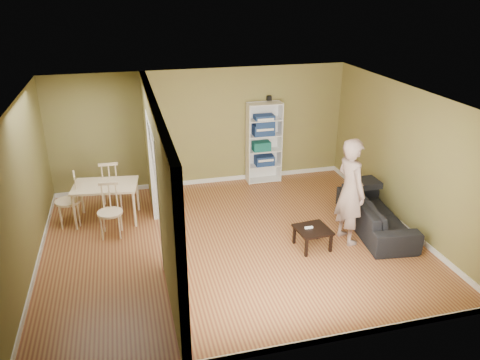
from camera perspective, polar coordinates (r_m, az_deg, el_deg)
name	(u,v)px	position (r m, az deg, el deg)	size (l,w,h in m)	color
room_shell	(231,175)	(7.80, -1.06, 0.65)	(6.50, 6.50, 6.50)	#A1713B
partition	(159,182)	(7.64, -9.85, -0.21)	(0.22, 5.50, 2.60)	olive
wall_speaker	(269,98)	(10.48, 3.57, 9.93)	(0.10, 0.10, 0.10)	black
sofa	(376,209)	(8.99, 16.28, -3.46)	(0.90, 2.11, 0.80)	black
person	(351,182)	(8.19, 13.40, -0.30)	(0.63, 0.81, 2.23)	slate
bookshelf	(263,142)	(10.63, 2.85, 4.63)	(0.77, 0.34, 1.84)	white
paper_box_navy_a	(264,160)	(10.73, 2.98, 2.42)	(0.42, 0.28, 0.22)	navy
paper_box_teal	(261,146)	(10.59, 2.62, 4.17)	(0.39, 0.26, 0.20)	#19916D
paper_box_navy_b	(263,130)	(10.49, 2.86, 6.14)	(0.46, 0.30, 0.24)	#0E1A4A
paper_box_navy_c	(264,120)	(10.43, 2.94, 7.28)	(0.44, 0.28, 0.22)	navy
coffee_table	(313,231)	(8.18, 8.86, -6.21)	(0.55, 0.55, 0.37)	black
game_controller	(309,228)	(8.14, 8.38, -5.75)	(0.14, 0.04, 0.03)	white
dining_table	(105,188)	(9.21, -16.09, -0.98)	(1.18, 0.79, 0.74)	beige
chair_left	(67,200)	(9.33, -20.30, -2.28)	(0.47, 0.47, 1.02)	#D9B589
chair_near	(110,211)	(8.68, -15.59, -3.68)	(0.45, 0.45, 0.98)	tan
chair_far	(111,184)	(9.77, -15.49, -0.44)	(0.48, 0.48, 1.04)	tan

